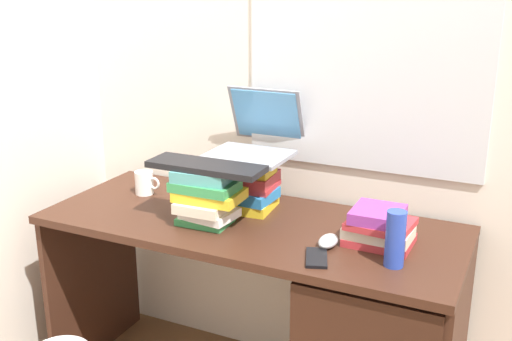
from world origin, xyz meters
The scene contains 12 objects.
wall_back centered at (0.00, 0.35, 1.30)m, with size 6.00×0.06×2.60m.
wall_left centered at (-0.94, 0.00, 1.30)m, with size 0.05×6.00×2.60m, color beige.
desk centered at (0.39, -0.02, 0.41)m, with size 1.53×0.62×0.75m.
book_stack_tall centered at (-0.07, 0.12, 0.84)m, with size 0.24×0.21×0.20m.
book_stack_keyboard_riser centered at (-0.13, -0.08, 0.85)m, with size 0.24×0.19×0.20m.
book_stack_side centered at (0.47, 0.00, 0.81)m, with size 0.22×0.20×0.12m.
laptop centered at (-0.07, 0.19, 1.01)m, with size 0.30×0.34×0.24m.
keyboard centered at (-0.13, -0.08, 0.96)m, with size 0.42×0.14×0.02m, color black.
computer_mouse centered at (0.33, -0.08, 0.77)m, with size 0.06×0.10×0.04m, color #A5A8AD.
mug centered at (-0.51, 0.08, 0.80)m, with size 0.11×0.07×0.09m.
water_bottle centered at (0.55, -0.14, 0.84)m, with size 0.06×0.06×0.18m, color #263FA5.
cell_phone centered at (0.33, -0.19, 0.76)m, with size 0.07×0.14×0.01m, color black.
Camera 1 is at (0.90, -1.85, 1.59)m, focal length 43.04 mm.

